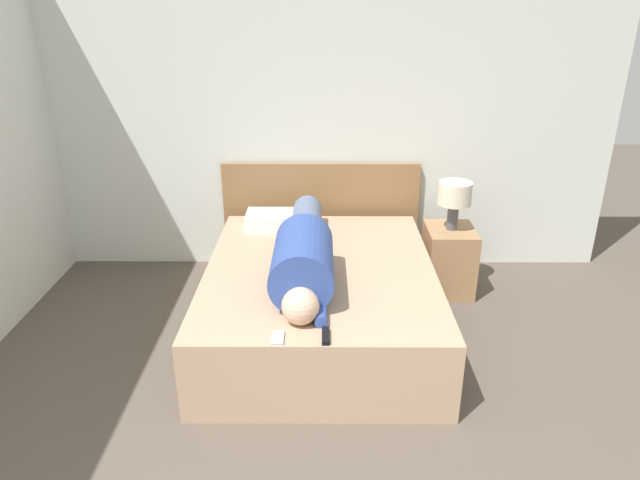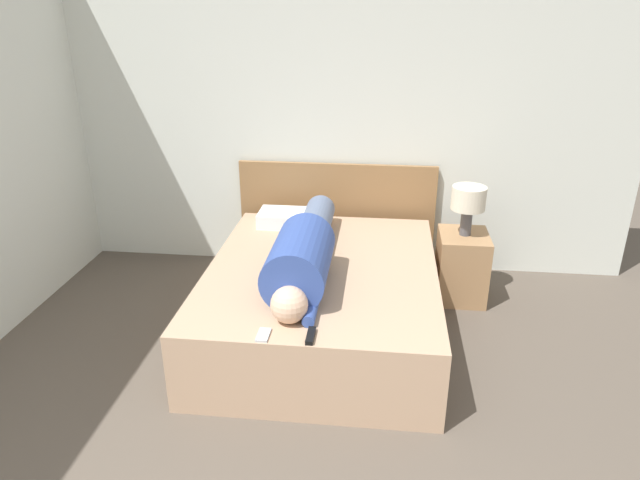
{
  "view_description": "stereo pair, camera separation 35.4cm",
  "coord_description": "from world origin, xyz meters",
  "px_view_note": "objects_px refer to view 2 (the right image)",
  "views": [
    {
      "loc": [
        0.21,
        -0.96,
        2.12
      ],
      "look_at": [
        0.2,
        2.3,
        0.74
      ],
      "focal_mm": 32.0,
      "sensor_mm": 36.0,
      "label": 1
    },
    {
      "loc": [
        0.57,
        -0.94,
        2.12
      ],
      "look_at": [
        0.2,
        2.3,
        0.74
      ],
      "focal_mm": 32.0,
      "sensor_mm": 36.0,
      "label": 2
    }
  ],
  "objects_px": {
    "person_lying": "(304,253)",
    "pillow_near_headboard": "(294,218)",
    "tv_remote": "(311,336)",
    "cell_phone": "(263,335)",
    "table_lamp": "(468,201)",
    "bed": "(322,299)",
    "nightstand": "(461,266)"
  },
  "relations": [
    {
      "from": "person_lying",
      "to": "cell_phone",
      "type": "height_order",
      "value": "person_lying"
    },
    {
      "from": "nightstand",
      "to": "person_lying",
      "type": "relative_size",
      "value": 0.32
    },
    {
      "from": "nightstand",
      "to": "table_lamp",
      "type": "height_order",
      "value": "table_lamp"
    },
    {
      "from": "tv_remote",
      "to": "nightstand",
      "type": "bearing_deg",
      "value": 56.92
    },
    {
      "from": "tv_remote",
      "to": "pillow_near_headboard",
      "type": "bearing_deg",
      "value": 101.86
    },
    {
      "from": "nightstand",
      "to": "cell_phone",
      "type": "relative_size",
      "value": 3.98
    },
    {
      "from": "table_lamp",
      "to": "cell_phone",
      "type": "relative_size",
      "value": 2.84
    },
    {
      "from": "pillow_near_headboard",
      "to": "cell_phone",
      "type": "xyz_separation_m",
      "value": [
        0.08,
        -1.6,
        -0.05
      ]
    },
    {
      "from": "pillow_near_headboard",
      "to": "bed",
      "type": "bearing_deg",
      "value": -67.45
    },
    {
      "from": "cell_phone",
      "to": "tv_remote",
      "type": "bearing_deg",
      "value": 2.33
    },
    {
      "from": "table_lamp",
      "to": "bed",
      "type": "bearing_deg",
      "value": -148.61
    },
    {
      "from": "nightstand",
      "to": "person_lying",
      "type": "bearing_deg",
      "value": -145.8
    },
    {
      "from": "pillow_near_headboard",
      "to": "cell_phone",
      "type": "height_order",
      "value": "pillow_near_headboard"
    },
    {
      "from": "pillow_near_headboard",
      "to": "person_lying",
      "type": "bearing_deg",
      "value": -77.04
    },
    {
      "from": "bed",
      "to": "tv_remote",
      "type": "xyz_separation_m",
      "value": [
        0.03,
        -0.87,
        0.26
      ]
    },
    {
      "from": "table_lamp",
      "to": "pillow_near_headboard",
      "type": "bearing_deg",
      "value": 174.82
    },
    {
      "from": "person_lying",
      "to": "pillow_near_headboard",
      "type": "bearing_deg",
      "value": 102.96
    },
    {
      "from": "person_lying",
      "to": "pillow_near_headboard",
      "type": "xyz_separation_m",
      "value": [
        -0.2,
        0.86,
        -0.1
      ]
    },
    {
      "from": "bed",
      "to": "nightstand",
      "type": "height_order",
      "value": "nightstand"
    },
    {
      "from": "person_lying",
      "to": "bed",
      "type": "bearing_deg",
      "value": 53.62
    },
    {
      "from": "table_lamp",
      "to": "cell_phone",
      "type": "distance_m",
      "value": 1.93
    },
    {
      "from": "tv_remote",
      "to": "cell_phone",
      "type": "bearing_deg",
      "value": -177.67
    },
    {
      "from": "table_lamp",
      "to": "cell_phone",
      "type": "xyz_separation_m",
      "value": [
        -1.21,
        -1.48,
        -0.29
      ]
    },
    {
      "from": "nightstand",
      "to": "tv_remote",
      "type": "relative_size",
      "value": 3.45
    },
    {
      "from": "tv_remote",
      "to": "cell_phone",
      "type": "height_order",
      "value": "tv_remote"
    },
    {
      "from": "pillow_near_headboard",
      "to": "nightstand",
      "type": "bearing_deg",
      "value": -5.18
    },
    {
      "from": "table_lamp",
      "to": "pillow_near_headboard",
      "type": "xyz_separation_m",
      "value": [
        -1.29,
        0.12,
        -0.24
      ]
    },
    {
      "from": "nightstand",
      "to": "pillow_near_headboard",
      "type": "bearing_deg",
      "value": 174.82
    },
    {
      "from": "pillow_near_headboard",
      "to": "tv_remote",
      "type": "distance_m",
      "value": 1.63
    },
    {
      "from": "cell_phone",
      "to": "bed",
      "type": "bearing_deg",
      "value": 76.2
    },
    {
      "from": "tv_remote",
      "to": "cell_phone",
      "type": "xyz_separation_m",
      "value": [
        -0.25,
        -0.01,
        -0.01
      ]
    },
    {
      "from": "bed",
      "to": "nightstand",
      "type": "distance_m",
      "value": 1.16
    }
  ]
}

